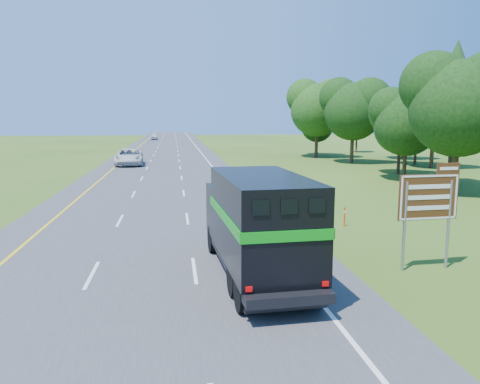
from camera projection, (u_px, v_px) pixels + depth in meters
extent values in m
cube|color=#38383A|center=(164.00, 165.00, 55.09)|extent=(15.00, 260.00, 0.04)
cube|color=yellow|center=(116.00, 166.00, 54.32)|extent=(0.15, 260.00, 0.01)
cube|color=white|center=(211.00, 165.00, 55.85)|extent=(0.15, 260.00, 0.01)
cylinder|color=black|center=(213.00, 239.00, 19.46)|extent=(0.42, 1.16, 1.14)
cylinder|color=black|center=(264.00, 236.00, 19.87)|extent=(0.42, 1.16, 1.14)
cylinder|color=black|center=(235.00, 278.00, 14.65)|extent=(0.42, 1.16, 1.14)
cylinder|color=black|center=(301.00, 274.00, 15.06)|extent=(0.42, 1.16, 1.14)
cylinder|color=black|center=(243.00, 293.00, 13.44)|extent=(0.42, 1.16, 1.14)
cylinder|color=black|center=(314.00, 288.00, 13.86)|extent=(0.42, 1.16, 1.14)
cube|color=black|center=(257.00, 257.00, 16.44)|extent=(2.91, 8.39, 0.29)
cube|color=black|center=(239.00, 209.00, 19.37)|extent=(2.63, 1.99, 1.97)
cube|color=black|center=(235.00, 193.00, 20.21)|extent=(2.28, 0.18, 0.62)
cube|color=black|center=(262.00, 218.00, 15.49)|extent=(2.90, 6.13, 2.84)
cube|color=#078B11|center=(289.00, 236.00, 12.54)|extent=(2.58, 0.18, 0.31)
cube|color=#078B11|center=(223.00, 215.00, 15.22)|extent=(0.36, 5.99, 0.31)
cube|color=#078B11|center=(300.00, 212.00, 15.72)|extent=(0.36, 5.99, 0.31)
cube|color=black|center=(261.00, 208.00, 12.26)|extent=(0.47, 0.07, 0.41)
cube|color=black|center=(289.00, 207.00, 12.41)|extent=(0.47, 0.07, 0.41)
cube|color=black|center=(317.00, 206.00, 12.56)|extent=(0.47, 0.07, 0.41)
cube|color=black|center=(286.00, 308.00, 12.99)|extent=(2.38, 0.25, 0.10)
cube|color=#B20505|center=(249.00, 289.00, 12.56)|extent=(0.19, 0.05, 0.14)
cube|color=#B20505|center=(325.00, 284.00, 12.97)|extent=(0.19, 0.05, 0.14)
imported|color=silver|center=(129.00, 157.00, 55.21)|extent=(3.47, 6.99, 1.91)
imported|color=silver|center=(154.00, 137.00, 118.71)|extent=(2.14, 4.55, 1.51)
cylinder|color=gray|center=(404.00, 227.00, 17.01)|extent=(0.11, 0.11, 3.34)
cylinder|color=gray|center=(448.00, 224.00, 17.34)|extent=(0.11, 0.11, 3.34)
cube|color=#4A2610|center=(428.00, 197.00, 17.01)|extent=(2.34, 0.18, 1.67)
cube|color=#4A2610|center=(448.00, 168.00, 16.98)|extent=(0.89, 0.11, 0.40)
cube|color=white|center=(429.00, 197.00, 16.97)|extent=(2.23, 0.12, 1.61)
cube|color=#F7350D|center=(344.00, 217.00, 24.22)|extent=(0.07, 0.04, 1.01)
cube|color=white|center=(345.00, 212.00, 24.18)|extent=(0.08, 0.05, 0.11)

